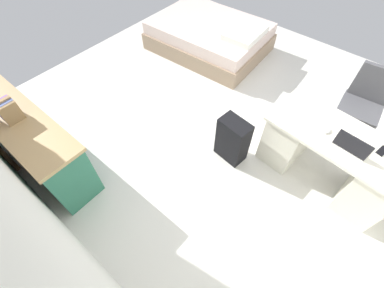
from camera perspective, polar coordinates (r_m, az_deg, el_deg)
The scene contains 11 objects.
ground_plane at distance 3.66m, azimuth 5.72°, elevation 3.88°, with size 5.85×5.85×0.00m, color silver.
wall_back at distance 1.83m, azimuth -35.90°, elevation -7.54°, with size 4.85×0.10×2.83m, color silver.
desk at distance 3.23m, azimuth 27.64°, elevation -2.56°, with size 1.49×0.78×0.72m.
office_chair at distance 3.88m, azimuth 32.54°, elevation 6.49°, with size 0.52×0.52×0.94m.
credenza at distance 3.49m, azimuth -31.52°, elevation 0.72°, with size 1.80×0.48×0.79m.
bed at distance 4.95m, azimuth 3.91°, elevation 22.30°, with size 1.98×1.51×0.58m.
suitcase_black at distance 3.14m, azimuth 8.80°, elevation 0.86°, with size 0.36×0.22×0.60m, color black.
laptop at distance 2.89m, azimuth 31.48°, elevation -0.23°, with size 0.33×0.25×0.21m.
computer_mouse at distance 2.95m, azimuth 27.33°, elevation 2.67°, with size 0.06×0.10×0.03m, color white.
cell_phone_near_laptop at distance 3.06m, azimuth 36.04°, elevation -1.22°, with size 0.07×0.14×0.01m, color black.
book_row at distance 3.15m, azimuth -35.09°, elevation 6.01°, with size 0.19×0.17×0.24m.
Camera 1 is at (-1.27, 2.07, 2.73)m, focal length 24.53 mm.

